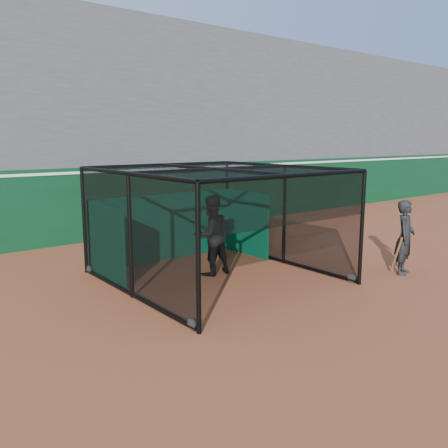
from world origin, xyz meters
TOP-DOWN VIEW (x-y plane):
  - ground at (0.00, 0.00)m, footprint 120.00×120.00m
  - outfield_wall at (0.00, 8.50)m, footprint 50.00×0.50m
  - grandstand at (0.00, 12.27)m, footprint 50.00×7.85m
  - batting_cage at (-0.01, 2.23)m, footprint 4.79×5.15m
  - batter at (0.09, 2.59)m, footprint 1.01×0.79m
  - on_deck_player at (4.02, -0.44)m, footprint 0.82×0.68m

SIDE VIEW (x-z plane):
  - ground at x=0.00m, z-range 0.00..0.00m
  - on_deck_player at x=4.02m, z-range 0.00..1.91m
  - batter at x=0.09m, z-range 0.00..2.05m
  - outfield_wall at x=0.00m, z-range 0.04..2.54m
  - batting_cage at x=-0.01m, z-range 0.00..2.71m
  - grandstand at x=0.00m, z-range 0.00..8.95m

